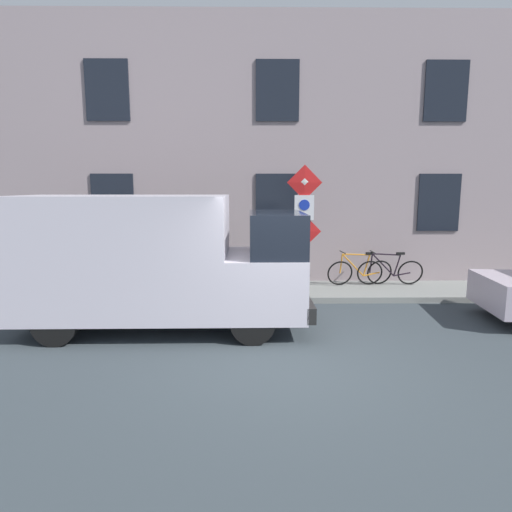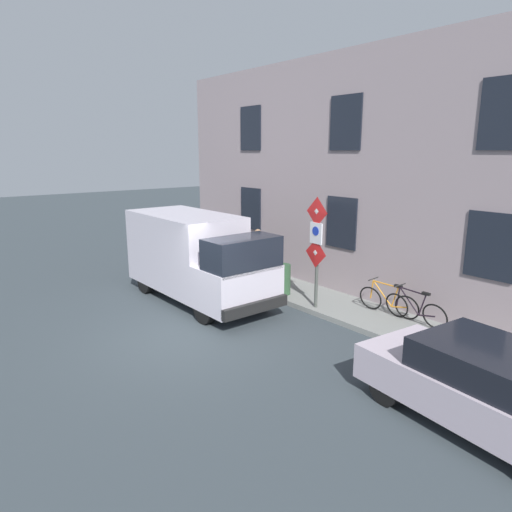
# 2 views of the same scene
# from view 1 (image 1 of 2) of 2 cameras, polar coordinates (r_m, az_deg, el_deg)

# --- Properties ---
(ground_plane) EXTENTS (80.00, 80.00, 0.00)m
(ground_plane) POSITION_cam_1_polar(r_m,az_deg,el_deg) (6.83, 5.26, -13.78)
(ground_plane) COLOR #353E43
(sidewalk_slab) EXTENTS (1.82, 17.60, 0.14)m
(sidewalk_slab) POSITION_cam_1_polar(r_m,az_deg,el_deg) (10.86, 2.94, -4.69)
(sidewalk_slab) COLOR gray
(sidewalk_slab) RESTS_ON ground_plane
(building_facade) EXTENTS (0.75, 15.60, 7.03)m
(building_facade) POSITION_cam_1_polar(r_m,az_deg,el_deg) (11.85, 2.68, 13.24)
(building_facade) COLOR gray
(building_facade) RESTS_ON ground_plane
(sign_post_stacked) EXTENTS (0.16, 0.56, 2.88)m
(sign_post_stacked) POSITION_cam_1_polar(r_m,az_deg,el_deg) (9.92, 6.35, 5.11)
(sign_post_stacked) COLOR #474C47
(sign_post_stacked) RESTS_ON sidewalk_slab
(delivery_van) EXTENTS (2.04, 5.34, 2.50)m
(delivery_van) POSITION_cam_1_polar(r_m,az_deg,el_deg) (8.22, -12.90, -0.37)
(delivery_van) COLOR silver
(delivery_van) RESTS_ON ground_plane
(bicycle_black) EXTENTS (0.46, 1.71, 0.89)m
(bicycle_black) POSITION_cam_1_polar(r_m,az_deg,el_deg) (11.67, 17.23, -1.92)
(bicycle_black) COLOR black
(bicycle_black) RESTS_ON sidewalk_slab
(bicycle_orange) EXTENTS (0.46, 1.72, 0.89)m
(bicycle_orange) POSITION_cam_1_polar(r_m,az_deg,el_deg) (11.45, 13.50, -1.96)
(bicycle_orange) COLOR black
(bicycle_orange) RESTS_ON sidewalk_slab
(pedestrian) EXTENTS (0.47, 0.40, 1.72)m
(pedestrian) POSITION_cam_1_polar(r_m,az_deg,el_deg) (10.54, -10.42, 0.29)
(pedestrian) COLOR #262B47
(pedestrian) RESTS_ON sidewalk_slab
(litter_bin) EXTENTS (0.44, 0.44, 0.90)m
(litter_bin) POSITION_cam_1_polar(r_m,az_deg,el_deg) (10.18, -1.95, -2.61)
(litter_bin) COLOR #2D5133
(litter_bin) RESTS_ON sidewalk_slab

